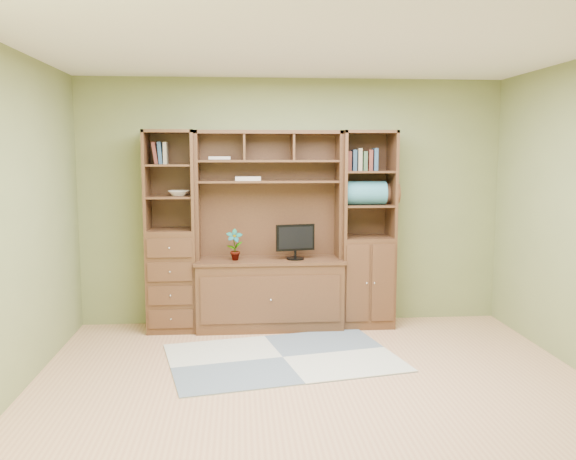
{
  "coord_description": "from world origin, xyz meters",
  "views": [
    {
      "loc": [
        -0.58,
        -4.48,
        1.82
      ],
      "look_at": [
        -0.12,
        1.2,
        1.1
      ],
      "focal_mm": 38.0,
      "sensor_mm": 36.0,
      "label": 1
    }
  ],
  "objects": [
    {
      "name": "blanket_red",
      "position": [
        0.91,
        1.85,
        1.4
      ],
      "size": [
        0.39,
        0.22,
        0.22
      ],
      "primitive_type": "cube",
      "color": "brown",
      "rests_on": "right_tower"
    },
    {
      "name": "left_tower",
      "position": [
        -1.27,
        1.77,
        1.02
      ],
      "size": [
        0.5,
        0.45,
        2.05
      ],
      "primitive_type": "cube",
      "color": "#472A18",
      "rests_on": "ground"
    },
    {
      "name": "bowl",
      "position": [
        -1.18,
        1.77,
        1.42
      ],
      "size": [
        0.22,
        0.22,
        0.05
      ],
      "primitive_type": "imported",
      "color": "white",
      "rests_on": "left_tower"
    },
    {
      "name": "monitor",
      "position": [
        0.0,
        1.7,
        0.98
      ],
      "size": [
        0.44,
        0.26,
        0.5
      ],
      "primitive_type": "cube",
      "rotation": [
        0.0,
        0.0,
        0.21
      ],
      "color": "black",
      "rests_on": "center_hutch"
    },
    {
      "name": "orchid",
      "position": [
        -0.62,
        1.7,
        0.89
      ],
      "size": [
        0.17,
        0.11,
        0.32
      ],
      "primitive_type": "imported",
      "color": "#AA4939",
      "rests_on": "center_hutch"
    },
    {
      "name": "magazines",
      "position": [
        -0.48,
        1.82,
        1.56
      ],
      "size": [
        0.26,
        0.19,
        0.04
      ],
      "primitive_type": "cube",
      "color": "#BEADA2",
      "rests_on": "center_hutch"
    },
    {
      "name": "center_hutch",
      "position": [
        -0.27,
        1.73,
        1.02
      ],
      "size": [
        1.54,
        0.53,
        2.05
      ],
      "primitive_type": "cube",
      "color": "#472A18",
      "rests_on": "ground"
    },
    {
      "name": "rug",
      "position": [
        -0.2,
        0.76,
        0.01
      ],
      "size": [
        2.21,
        1.7,
        0.01
      ],
      "primitive_type": "cube",
      "rotation": [
        0.0,
        0.0,
        0.21
      ],
      "color": "#949899",
      "rests_on": "ground"
    },
    {
      "name": "blanket_teal",
      "position": [
        0.73,
        1.73,
        1.41
      ],
      "size": [
        0.42,
        0.24,
        0.24
      ],
      "primitive_type": "cube",
      "color": "#317081",
      "rests_on": "right_tower"
    },
    {
      "name": "room",
      "position": [
        0.0,
        0.0,
        1.3
      ],
      "size": [
        4.6,
        4.1,
        2.64
      ],
      "color": "tan",
      "rests_on": "ground"
    },
    {
      "name": "right_tower",
      "position": [
        0.76,
        1.77,
        1.02
      ],
      "size": [
        0.55,
        0.45,
        2.05
      ],
      "primitive_type": "cube",
      "color": "#472A18",
      "rests_on": "ground"
    }
  ]
}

